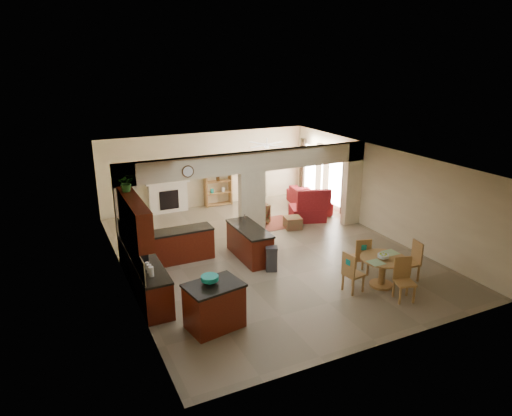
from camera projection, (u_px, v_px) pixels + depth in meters
name	position (u px, v px, depth m)	size (l,w,h in m)	color
floor	(267.00, 252.00, 13.31)	(10.00, 10.00, 0.00)	#776A52
ceiling	(267.00, 158.00, 12.43)	(10.00, 10.00, 0.00)	white
wall_back	(207.00, 170.00, 17.16)	(8.00, 8.00, 0.00)	beige
wall_front	(386.00, 282.00, 8.58)	(8.00, 8.00, 0.00)	beige
wall_left	(122.00, 229.00, 11.24)	(10.00, 10.00, 0.00)	beige
wall_right	(379.00, 190.00, 14.50)	(10.00, 10.00, 0.00)	beige
partition_left_pier	(127.00, 215.00, 12.22)	(0.60, 0.25, 2.80)	beige
partition_center_pier	(252.00, 207.00, 13.82)	(0.80, 0.25, 2.20)	beige
partition_right_pier	(352.00, 184.00, 15.23)	(0.60, 0.25, 2.80)	beige
partition_header	(252.00, 162.00, 13.38)	(8.00, 0.25, 0.60)	beige
kitchen_counter	(157.00, 262.00, 11.62)	(2.52, 3.29, 1.48)	#3F0C07
upper_cabinets	(134.00, 217.00, 10.46)	(0.35, 2.40, 0.90)	#3F0C07
peninsula	(249.00, 243.00, 12.82)	(0.70, 1.85, 0.91)	#3F0C07
wall_clock	(188.00, 171.00, 12.45)	(0.34, 0.34, 0.03)	#483218
rug	(270.00, 224.00, 15.60)	(1.60, 1.30, 0.01)	#9C4A38
fireplace	(168.00, 196.00, 16.61)	(1.60, 0.35, 1.20)	white
shelving_unit	(218.00, 183.00, 17.30)	(1.00, 0.32, 1.80)	brown
window_a	(336.00, 180.00, 16.52)	(0.02, 0.90, 1.90)	white
window_b	(311.00, 170.00, 17.98)	(0.02, 0.90, 1.90)	white
glazed_door	(323.00, 178.00, 17.30)	(0.02, 0.70, 2.10)	white
drape_a_left	(345.00, 184.00, 15.99)	(0.10, 0.28, 2.30)	#461E1C
drape_a_right	(326.00, 176.00, 17.02)	(0.10, 0.28, 2.30)	#461E1C
drape_b_left	(319.00, 173.00, 17.45)	(0.10, 0.28, 2.30)	#461E1C
drape_b_right	(302.00, 167.00, 18.48)	(0.10, 0.28, 2.30)	#461E1C
ceiling_fan	(267.00, 145.00, 15.69)	(1.00, 1.00, 0.10)	white
kitchen_island	(214.00, 306.00, 9.48)	(1.27, 1.01, 0.99)	#3F0C07
teal_bowl	(210.00, 280.00, 9.34)	(0.36, 0.36, 0.17)	#148C83
trash_can	(271.00, 260.00, 12.09)	(0.29, 0.25, 0.62)	#2C2C2E
dining_table	(383.00, 267.00, 11.21)	(1.12, 1.12, 0.77)	brown
fruit_bowl	(383.00, 256.00, 11.02)	(0.28, 0.28, 0.15)	#87B226
sofa	(309.00, 199.00, 17.15)	(0.93, 2.37, 0.69)	maroon
chaise	(307.00, 213.00, 15.97)	(1.16, 0.95, 0.47)	maroon
armchair	(255.00, 213.00, 15.54)	(0.78, 0.80, 0.73)	maroon
ottoman	(293.00, 223.00, 15.15)	(0.53, 0.53, 0.39)	maroon
plant	(126.00, 183.00, 10.81)	(0.39, 0.34, 0.43)	#194B14
chair_north	(361.00, 255.00, 11.78)	(0.52, 0.52, 1.02)	brown
chair_east	(413.00, 259.00, 11.55)	(0.48, 0.48, 1.02)	brown
chair_south	(403.00, 277.00, 10.60)	(0.52, 0.52, 1.02)	brown
chair_west	(351.00, 271.00, 10.89)	(0.47, 0.47, 1.02)	brown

